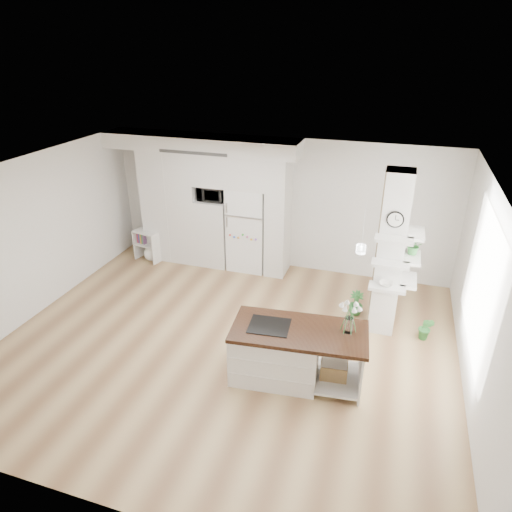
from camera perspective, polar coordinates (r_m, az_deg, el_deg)
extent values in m
cube|color=tan|center=(7.41, -3.71, -10.86)|extent=(7.00, 6.00, 0.01)
cube|color=white|center=(6.20, -4.42, 9.65)|extent=(7.00, 6.00, 0.04)
cube|color=silver|center=(9.33, 2.75, 6.50)|extent=(7.00, 0.04, 2.70)
cube|color=silver|center=(4.55, -18.69, -18.06)|extent=(7.00, 0.04, 2.70)
cube|color=silver|center=(8.54, -26.46, 1.90)|extent=(0.04, 6.00, 2.70)
cube|color=silver|center=(6.42, 26.60, -5.72)|extent=(0.04, 6.00, 2.70)
cube|color=silver|center=(9.86, -10.28, 6.27)|extent=(1.20, 0.65, 2.40)
cube|color=silver|center=(9.66, -5.17, 3.04)|extent=(0.65, 0.65, 1.42)
cube|color=silver|center=(9.22, -5.50, 10.90)|extent=(0.65, 0.65, 0.65)
cube|color=silver|center=(8.96, -1.00, 10.58)|extent=(0.85, 0.65, 0.65)
cube|color=silver|center=(9.06, 2.80, 4.90)|extent=(0.40, 0.65, 2.40)
cube|color=silver|center=(9.18, -7.02, 13.81)|extent=(4.00, 0.70, 0.30)
cube|color=#262626|center=(8.90, -7.90, 12.67)|extent=(1.40, 0.04, 0.06)
cube|color=white|center=(9.35, -0.93, 3.47)|extent=(0.78, 0.66, 1.75)
cube|color=#B2B2B7|center=(8.92, -1.65, 4.85)|extent=(0.78, 0.01, 0.03)
cube|color=silver|center=(7.38, 16.42, 0.09)|extent=(0.40, 0.40, 2.70)
cube|color=tan|center=(7.38, 14.81, 0.31)|extent=(0.02, 0.40, 2.70)
cube|color=tan|center=(7.57, 16.50, 0.74)|extent=(0.40, 0.02, 2.70)
cylinder|color=black|center=(6.93, 17.02, 4.40)|extent=(0.25, 0.03, 0.25)
cylinder|color=white|center=(6.92, 17.01, 4.35)|extent=(0.21, 0.01, 0.21)
plane|color=white|center=(6.61, 26.39, -3.28)|extent=(0.00, 2.40, 2.40)
cylinder|color=white|center=(6.13, 11.24, 3.31)|extent=(0.12, 0.12, 0.10)
cube|color=silver|center=(6.57, 2.44, -12.02)|extent=(1.27, 0.90, 0.77)
cube|color=silver|center=(6.70, 10.04, -14.76)|extent=(0.72, 0.84, 0.04)
cube|color=silver|center=(6.53, 13.00, -13.07)|extent=(0.11, 0.78, 0.77)
cube|color=#331D0F|center=(6.29, 5.44, -9.36)|extent=(1.92, 1.05, 0.06)
cube|color=black|center=(6.32, 1.68, -8.71)|extent=(0.59, 0.51, 0.01)
cube|color=olive|center=(6.61, 9.72, -13.83)|extent=(0.39, 0.31, 0.23)
cylinder|color=white|center=(6.27, 11.51, -8.43)|extent=(0.12, 0.12, 0.22)
cube|color=silver|center=(10.33, -14.43, 1.61)|extent=(0.11, 0.33, 0.67)
cube|color=silver|center=(9.98, -12.22, 0.97)|extent=(0.11, 0.33, 0.67)
cube|color=silver|center=(10.03, -13.53, 2.98)|extent=(0.63, 0.45, 0.03)
cube|color=silver|center=(10.14, -13.36, 1.44)|extent=(0.60, 0.44, 0.03)
sphere|color=white|center=(10.17, -12.93, 0.31)|extent=(0.33, 0.33, 0.33)
imported|color=#348339|center=(7.85, 20.48, -8.46)|extent=(0.29, 0.27, 0.43)
imported|color=#348339|center=(8.19, 12.40, -5.76)|extent=(0.28, 0.28, 0.44)
imported|color=#2D2D2D|center=(9.32, -5.49, 7.82)|extent=(0.54, 0.37, 0.30)
imported|color=#348339|center=(7.41, 19.16, 1.29)|extent=(0.27, 0.23, 0.30)
imported|color=white|center=(7.26, 15.97, -3.36)|extent=(0.22, 0.22, 0.05)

